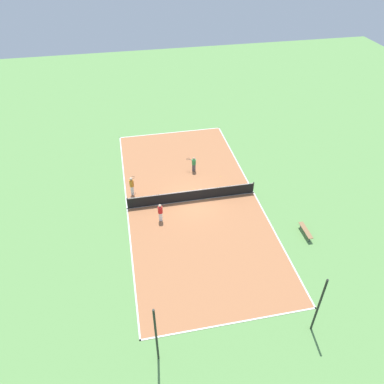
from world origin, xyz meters
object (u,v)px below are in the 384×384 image
object	(u,v)px
fence_post_back_left	(319,306)
player_coach_red	(160,212)
tennis_ball_left_sideline	(206,199)
tennis_ball_far_baseline	(194,189)
tennis_ball_midcourt	(221,177)
player_far_green	(194,163)
bench	(306,231)
tennis_net	(192,195)
fence_post_back_right	(156,335)
player_center_orange	(132,185)

from	to	relation	value
fence_post_back_left	player_coach_red	bearing A→B (deg)	-56.24
player_coach_red	tennis_ball_left_sideline	distance (m)	4.48
tennis_ball_far_baseline	tennis_ball_midcourt	world-z (taller)	same
player_far_green	tennis_ball_far_baseline	xyz separation A→B (m)	(0.55, 2.75, -0.79)
tennis_ball_left_sideline	bench	bearing A→B (deg)	139.23
player_coach_red	tennis_ball_left_sideline	world-z (taller)	player_coach_red
tennis_net	tennis_ball_left_sideline	xyz separation A→B (m)	(-1.17, 0.14, -0.51)
tennis_ball_left_sideline	tennis_net	bearing A→B (deg)	-6.69
bench	tennis_ball_left_sideline	xyz separation A→B (m)	(6.27, -5.40, -0.34)
tennis_ball_far_baseline	tennis_net	bearing A→B (deg)	72.17
player_far_green	tennis_ball_far_baseline	bearing A→B (deg)	117.53
player_coach_red	fence_post_back_left	world-z (taller)	fence_post_back_left
player_far_green	tennis_ball_midcourt	size ratio (longest dim) A/B	21.52
fence_post_back_left	fence_post_back_right	xyz separation A→B (m)	(8.90, 0.00, 0.00)
player_center_orange	tennis_ball_left_sideline	world-z (taller)	player_center_orange
player_coach_red	player_center_orange	distance (m)	4.15
tennis_net	fence_post_back_left	xyz separation A→B (m)	(-4.45, 12.84, 1.63)
player_far_green	fence_post_back_right	distance (m)	17.88
fence_post_back_left	tennis_ball_midcourt	bearing A→B (deg)	-85.42
tennis_net	bench	bearing A→B (deg)	143.31
player_coach_red	tennis_ball_far_baseline	bearing A→B (deg)	62.91
player_center_orange	fence_post_back_left	world-z (taller)	fence_post_back_left
player_center_orange	tennis_ball_midcourt	xyz separation A→B (m)	(-7.93, -0.95, -0.97)
player_far_green	fence_post_back_left	distance (m)	17.38
tennis_ball_midcourt	tennis_ball_left_sideline	bearing A→B (deg)	54.66
tennis_ball_left_sideline	fence_post_back_left	distance (m)	13.29
tennis_net	player_center_orange	world-z (taller)	player_center_orange
player_coach_red	fence_post_back_left	distance (m)	13.19
tennis_ball_midcourt	player_center_orange	bearing A→B (deg)	6.83
player_center_orange	tennis_ball_left_sideline	xyz separation A→B (m)	(-5.90, 1.92, -0.97)
tennis_ball_left_sideline	tennis_ball_far_baseline	bearing A→B (deg)	-64.81
player_coach_red	tennis_ball_far_baseline	distance (m)	4.75
bench	tennis_ball_far_baseline	distance (m)	9.85
fence_post_back_right	bench	bearing A→B (deg)	-148.46
fence_post_back_right	player_far_green	bearing A→B (deg)	-107.78
bench	tennis_ball_midcourt	world-z (taller)	bench
tennis_ball_far_baseline	tennis_ball_midcourt	distance (m)	3.06
player_coach_red	tennis_net	bearing A→B (deg)	51.73
tennis_ball_far_baseline	tennis_ball_left_sideline	distance (m)	1.69
player_far_green	tennis_ball_left_sideline	bearing A→B (deg)	131.12
player_far_green	tennis_ball_far_baseline	world-z (taller)	player_far_green
tennis_ball_far_baseline	fence_post_back_right	world-z (taller)	fence_post_back_right
tennis_ball_far_baseline	tennis_ball_midcourt	size ratio (longest dim) A/B	1.00
tennis_net	player_coach_red	xyz separation A→B (m)	(2.85, 1.92, 0.35)
player_coach_red	fence_post_back_right	world-z (taller)	fence_post_back_right
tennis_ball_midcourt	fence_post_back_left	size ratio (longest dim) A/B	0.02
player_center_orange	fence_post_back_right	distance (m)	14.67
player_coach_red	fence_post_back_right	distance (m)	11.11
player_coach_red	fence_post_back_right	bearing A→B (deg)	-80.60
fence_post_back_right	player_center_orange	bearing A→B (deg)	-88.91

